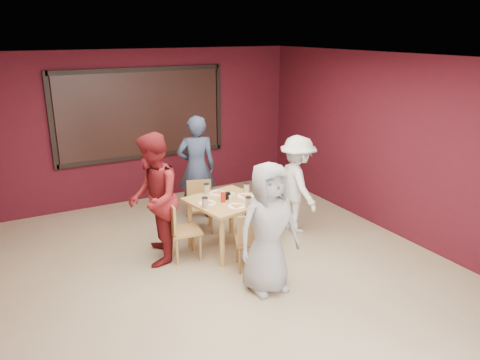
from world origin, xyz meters
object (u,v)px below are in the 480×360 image
chair_back (200,203)px  diner_front (268,228)px  diner_back (197,168)px  chair_right (265,207)px  diner_right (297,184)px  chair_left (180,227)px  dining_table (227,206)px  chair_front (251,238)px  diner_left (153,200)px

chair_back → diner_front: size_ratio=0.49×
diner_front → diner_back: (0.17, 2.60, 0.06)m
chair_right → diner_right: diner_right is taller
chair_left → diner_right: size_ratio=0.55×
chair_left → dining_table: bearing=-1.2°
diner_front → diner_right: bearing=45.3°
chair_front → chair_left: (-0.72, 0.76, 0.01)m
dining_table → chair_right: dining_table is taller
chair_back → chair_left: size_ratio=0.94×
diner_right → chair_right: bearing=93.9°
dining_table → chair_left: bearing=178.8°
chair_front → chair_left: size_ratio=0.97×
chair_left → diner_front: diner_front is taller
chair_right → diner_front: bearing=-119.9°
dining_table → chair_left: dining_table is taller
chair_back → diner_left: size_ratio=0.44×
chair_right → diner_front: size_ratio=0.52×
chair_front → chair_back: chair_front is taller
chair_back → diner_right: diner_right is taller
chair_back → chair_right: (0.78, -0.73, 0.03)m
chair_right → diner_left: size_ratio=0.47×
chair_front → diner_back: bearing=86.7°
chair_right → diner_back: (-0.61, 1.24, 0.40)m
chair_front → diner_front: size_ratio=0.50×
chair_back → diner_left: diner_left is taller
dining_table → chair_front: size_ratio=1.38×
chair_back → diner_right: (1.35, -0.76, 0.32)m
diner_back → chair_back: bearing=86.7°
chair_front → diner_left: diner_left is taller
chair_front → chair_back: size_ratio=1.03×
dining_table → chair_left: (-0.73, 0.02, -0.19)m
chair_right → diner_left: diner_left is taller
chair_back → diner_left: bearing=-144.7°
chair_left → chair_back: bearing=51.0°
dining_table → chair_right: (0.71, 0.10, -0.19)m
diner_left → diner_right: size_ratio=1.17×
chair_back → diner_left: 1.29m
diner_right → diner_left: bearing=95.2°
chair_left → diner_back: (0.84, 1.33, 0.41)m
chair_back → chair_right: bearing=-43.2°
diner_front → diner_left: bearing=125.9°
dining_table → diner_back: diner_back is taller
dining_table → chair_front: bearing=-91.0°
dining_table → diner_right: bearing=3.1°
chair_left → diner_left: diner_left is taller
dining_table → chair_left: 0.76m
chair_back → chair_left: (-0.66, -0.82, 0.03)m
chair_back → chair_left: 1.05m
chair_left → diner_back: 1.62m
diner_back → diner_left: bearing=61.8°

